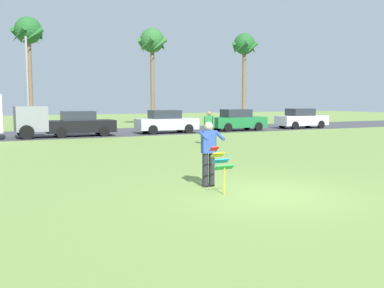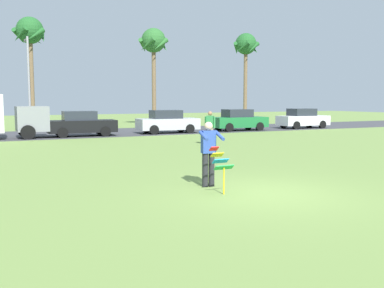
{
  "view_description": "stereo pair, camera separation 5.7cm",
  "coord_description": "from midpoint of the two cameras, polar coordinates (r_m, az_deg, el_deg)",
  "views": [
    {
      "loc": [
        -6.27,
        -8.68,
        2.31
      ],
      "look_at": [
        -0.84,
        2.41,
        1.05
      ],
      "focal_mm": 40.67,
      "sensor_mm": 36.0,
      "label": 1
    },
    {
      "loc": [
        -6.22,
        -8.7,
        2.31
      ],
      "look_at": [
        -0.84,
        2.41,
        1.05
      ],
      "focal_mm": 40.67,
      "sensor_mm": 36.0,
      "label": 2
    }
  ],
  "objects": [
    {
      "name": "ground_plane",
      "position": [
        10.95,
        9.73,
        -6.44
      ],
      "size": [
        120.0,
        120.0,
        0.0
      ],
      "primitive_type": "plane",
      "color": "olive"
    },
    {
      "name": "road_strip",
      "position": [
        30.85,
        -14.06,
        1.37
      ],
      "size": [
        120.0,
        8.0,
        0.01
      ],
      "primitive_type": "cube",
      "color": "#424247",
      "rests_on": "ground"
    },
    {
      "name": "person_kite_flyer",
      "position": [
        11.52,
        2.34,
        -0.96
      ],
      "size": [
        0.61,
        0.71,
        1.73
      ],
      "color": "#26262B",
      "rests_on": "ground"
    },
    {
      "name": "kite_held",
      "position": [
        10.75,
        3.91,
        -2.45
      ],
      "size": [
        0.52,
        0.64,
        1.14
      ],
      "color": "red",
      "rests_on": "ground"
    },
    {
      "name": "parked_car_black",
      "position": [
        28.34,
        -14.24,
        2.54
      ],
      "size": [
        4.25,
        1.94,
        1.6
      ],
      "color": "black",
      "rests_on": "ground"
    },
    {
      "name": "parked_car_silver",
      "position": [
        30.07,
        -3.18,
        2.89
      ],
      "size": [
        4.25,
        1.93,
        1.6
      ],
      "color": "silver",
      "rests_on": "ground"
    },
    {
      "name": "parked_car_green",
      "position": [
        32.72,
        6.18,
        3.11
      ],
      "size": [
        4.24,
        1.91,
        1.6
      ],
      "color": "#1E7238",
      "rests_on": "ground"
    },
    {
      "name": "parked_car_white",
      "position": [
        36.3,
        14.36,
        3.23
      ],
      "size": [
        4.23,
        1.9,
        1.6
      ],
      "color": "white",
      "rests_on": "ground"
    },
    {
      "name": "palm_tree_right_near",
      "position": [
        37.49,
        -20.44,
        13.2
      ],
      "size": [
        2.58,
        2.71,
        8.79
      ],
      "color": "brown",
      "rests_on": "ground"
    },
    {
      "name": "palm_tree_centre_far",
      "position": [
        38.8,
        -5.02,
        12.85
      ],
      "size": [
        2.58,
        2.71,
        8.48
      ],
      "color": "brown",
      "rests_on": "ground"
    },
    {
      "name": "palm_tree_far_left",
      "position": [
        44.58,
        7.11,
        12.4
      ],
      "size": [
        2.58,
        2.71,
        8.88
      ],
      "color": "brown",
      "rests_on": "ground"
    },
    {
      "name": "streetlight_pole",
      "position": [
        35.3,
        -20.6,
        8.2
      ],
      "size": [
        0.24,
        1.65,
        7.0
      ],
      "color": "#9E9EA3",
      "rests_on": "ground"
    },
    {
      "name": "person_walker_near",
      "position": [
        22.21,
        2.45,
        2.27
      ],
      "size": [
        0.42,
        0.44,
        1.73
      ],
      "color": "gray",
      "rests_on": "ground"
    }
  ]
}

